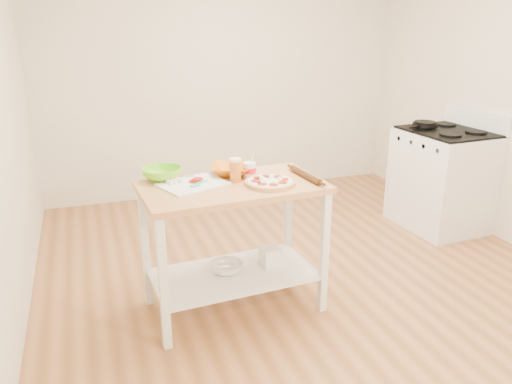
{
  "coord_description": "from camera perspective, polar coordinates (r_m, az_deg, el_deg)",
  "views": [
    {
      "loc": [
        -1.5,
        -3.14,
        1.9
      ],
      "look_at": [
        -0.5,
        -0.26,
        0.85
      ],
      "focal_mm": 35.0,
      "sensor_mm": 36.0,
      "label": 1
    }
  ],
  "objects": [
    {
      "name": "cutting_board",
      "position": [
        3.22,
        -7.27,
        0.93
      ],
      "size": [
        0.48,
        0.42,
        0.04
      ],
      "rotation": [
        0.0,
        0.0,
        0.36
      ],
      "color": "white",
      "rests_on": "prep_island"
    },
    {
      "name": "rolling_pin",
      "position": [
        3.35,
        5.67,
        1.95
      ],
      "size": [
        0.08,
        0.37,
        0.04
      ],
      "primitive_type": "cylinder",
      "rotation": [
        1.57,
        0.0,
        0.09
      ],
      "color": "#512D12",
      "rests_on": "prep_island"
    },
    {
      "name": "skillet",
      "position": [
        4.96,
        18.72,
        7.32
      ],
      "size": [
        0.35,
        0.23,
        0.03
      ],
      "rotation": [
        0.0,
        0.0,
        0.37
      ],
      "color": "black",
      "rests_on": "gas_stove"
    },
    {
      "name": "knife",
      "position": [
        3.36,
        -10.03,
        1.77
      ],
      "size": [
        0.27,
        0.08,
        0.01
      ],
      "rotation": [
        0.0,
        0.0,
        -0.27
      ],
      "color": "silver",
      "rests_on": "cutting_board"
    },
    {
      "name": "pizza",
      "position": [
        3.2,
        1.62,
        1.15
      ],
      "size": [
        0.33,
        0.33,
        0.05
      ],
      "rotation": [
        0.0,
        0.0,
        0.4
      ],
      "color": "tan",
      "rests_on": "prep_island"
    },
    {
      "name": "green_bowl",
      "position": [
        3.35,
        -10.7,
        2.07
      ],
      "size": [
        0.35,
        0.35,
        0.08
      ],
      "primitive_type": "imported",
      "rotation": [
        0.0,
        0.0,
        0.45
      ],
      "color": "#77DB1E",
      "rests_on": "prep_island"
    },
    {
      "name": "yogurt_tub",
      "position": [
        3.34,
        -0.75,
        2.54
      ],
      "size": [
        0.09,
        0.09,
        0.18
      ],
      "color": "white",
      "rests_on": "prep_island"
    },
    {
      "name": "prep_island",
      "position": [
        3.3,
        -2.62,
        -3.27
      ],
      "size": [
        1.21,
        0.71,
        0.9
      ],
      "rotation": [
        0.0,
        0.0,
        0.06
      ],
      "color": "tan",
      "rests_on": "ground"
    },
    {
      "name": "shelf_bin",
      "position": [
        3.54,
        1.68,
        -7.32
      ],
      "size": [
        0.14,
        0.14,
        0.13
      ],
      "primitive_type": "cube",
      "rotation": [
        0.0,
        0.0,
        0.06
      ],
      "color": "white",
      "rests_on": "prep_island"
    },
    {
      "name": "spatula",
      "position": [
        3.19,
        -6.57,
        0.94
      ],
      "size": [
        0.13,
        0.11,
        0.01
      ],
      "rotation": [
        0.0,
        0.0,
        0.44
      ],
      "color": "teal",
      "rests_on": "cutting_board"
    },
    {
      "name": "gas_stove",
      "position": [
        5.05,
        20.49,
        1.43
      ],
      "size": [
        0.72,
        0.83,
        1.11
      ],
      "rotation": [
        0.0,
        0.0,
        0.06
      ],
      "color": "white",
      "rests_on": "ground"
    },
    {
      "name": "shelf_glass_bowl",
      "position": [
        3.46,
        -3.36,
        -8.62
      ],
      "size": [
        0.25,
        0.25,
        0.07
      ],
      "primitive_type": "imported",
      "rotation": [
        0.0,
        0.0,
        -0.13
      ],
      "color": "silver",
      "rests_on": "prep_island"
    },
    {
      "name": "orange_bowl",
      "position": [
        3.41,
        -2.82,
        2.57
      ],
      "size": [
        0.35,
        0.35,
        0.07
      ],
      "primitive_type": "imported",
      "rotation": [
        0.0,
        0.0,
        -0.28
      ],
      "color": "orange",
      "rests_on": "prep_island"
    },
    {
      "name": "beer_pint",
      "position": [
        3.24,
        -2.38,
        2.54
      ],
      "size": [
        0.08,
        0.08,
        0.16
      ],
      "color": "orange",
      "rests_on": "prep_island"
    },
    {
      "name": "room_shell",
      "position": [
        3.52,
        6.37,
        9.96
      ],
      "size": [
        4.04,
        4.54,
        2.74
      ],
      "color": "#AA6D3F",
      "rests_on": "ground"
    }
  ]
}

